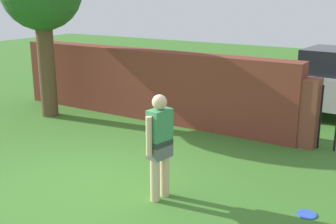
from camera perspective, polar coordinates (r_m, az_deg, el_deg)
The scene contains 4 objects.
ground_plane at distance 7.17m, azimuth -9.92°, elevation -9.56°, with size 40.00×40.00×0.00m, color #3D7528.
brick_wall at distance 10.57m, azimuth -2.90°, elevation 3.70°, with size 7.63×0.50×1.70m, color brown.
person at distance 6.30m, azimuth -1.11°, elevation -4.07°, with size 0.28×0.53×1.62m.
frisbee_blue at distance 6.49m, azimuth 18.00°, elevation -12.86°, with size 0.27×0.27×0.02m, color blue.
Camera 1 is at (4.41, -4.78, 3.01)m, focal length 45.70 mm.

